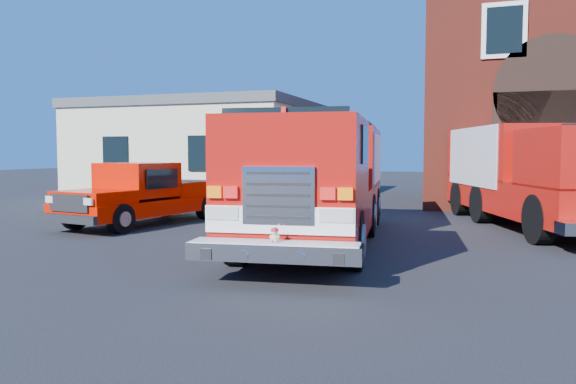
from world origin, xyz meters
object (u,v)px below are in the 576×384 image
(fire_engine, at_px, (320,179))
(secondary_truck, at_px, (534,172))
(pickup_truck, at_px, (144,195))
(side_building, at_px, (204,149))

(fire_engine, xyz_separation_m, secondary_truck, (4.84, 4.21, 0.07))
(fire_engine, relative_size, secondary_truck, 1.04)
(fire_engine, xyz_separation_m, pickup_truck, (-5.51, 1.40, -0.61))
(pickup_truck, relative_size, secondary_truck, 0.63)
(pickup_truck, bearing_deg, fire_engine, -14.21)
(pickup_truck, bearing_deg, secondary_truck, 15.21)
(side_building, relative_size, secondary_truck, 1.15)
(secondary_truck, bearing_deg, fire_engine, -138.99)
(secondary_truck, bearing_deg, side_building, 151.64)
(fire_engine, bearing_deg, side_building, 127.42)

